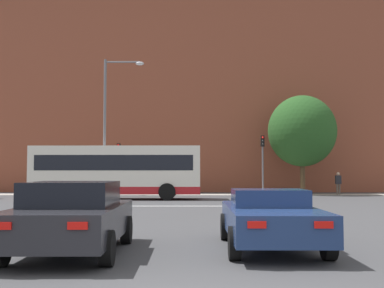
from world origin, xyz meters
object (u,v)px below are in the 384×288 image
object	(u,v)px
pedestrian_waiting	(338,182)
street_lamp_junction	(111,115)
pedestrian_walking_east	(165,182)
car_roadster_right	(270,218)
bus_crossing_lead	(117,171)
traffic_light_far_right	(263,155)
car_saloon_left	(72,217)
pedestrian_walking_west	(171,182)
traffic_light_far_left	(118,160)

from	to	relation	value
pedestrian_waiting	street_lamp_junction	bearing A→B (deg)	13.92
pedestrian_waiting	pedestrian_walking_east	size ratio (longest dim) A/B	1.00
car_roadster_right	pedestrian_walking_east	size ratio (longest dim) A/B	2.73
bus_crossing_lead	pedestrian_walking_east	xyz separation A→B (m)	(2.55, 5.51, -0.77)
bus_crossing_lead	pedestrian_waiting	world-z (taller)	bus_crossing_lead
traffic_light_far_right	street_lamp_junction	xyz separation A→B (m)	(-9.97, -6.24, 2.22)
pedestrian_walking_east	car_saloon_left	bearing A→B (deg)	159.57
car_saloon_left	pedestrian_walking_west	bearing A→B (deg)	87.35
pedestrian_waiting	pedestrian_walking_east	xyz separation A→B (m)	(-12.52, -0.20, -0.00)
bus_crossing_lead	traffic_light_far_left	xyz separation A→B (m)	(-0.80, 5.46, 0.81)
car_saloon_left	bus_crossing_lead	bearing A→B (deg)	95.59
pedestrian_waiting	pedestrian_walking_west	bearing A→B (deg)	-9.55
traffic_light_far_right	pedestrian_walking_west	distance (m)	6.98
car_roadster_right	traffic_light_far_left	world-z (taller)	traffic_light_far_left
bus_crossing_lead	traffic_light_far_right	bearing A→B (deg)	-59.00
traffic_light_far_left	bus_crossing_lead	bearing A→B (deg)	-81.62
pedestrian_walking_west	bus_crossing_lead	bearing A→B (deg)	21.60
car_saloon_left	street_lamp_junction	bearing A→B (deg)	96.69
traffic_light_far_right	pedestrian_walking_west	world-z (taller)	traffic_light_far_right
car_saloon_left	traffic_light_far_right	size ratio (longest dim) A/B	1.03
car_roadster_right	pedestrian_walking_west	bearing A→B (deg)	97.85
pedestrian_walking_west	car_roadster_right	bearing A→B (deg)	55.53
bus_crossing_lead	street_lamp_junction	bearing A→B (deg)	144.11
traffic_light_far_left	pedestrian_waiting	distance (m)	15.96
pedestrian_walking_east	bus_crossing_lead	bearing A→B (deg)	135.22
car_saloon_left	pedestrian_waiting	size ratio (longest dim) A/B	2.71
traffic_light_far_right	street_lamp_junction	bearing A→B (deg)	-147.97
pedestrian_walking_west	traffic_light_far_right	bearing A→B (deg)	135.20
car_saloon_left	pedestrian_waiting	xyz separation A→B (m)	(12.76, 25.09, 0.20)
pedestrian_waiting	car_roadster_right	bearing A→B (deg)	62.66
bus_crossing_lead	pedestrian_waiting	size ratio (longest dim) A/B	6.20
traffic_light_far_right	traffic_light_far_left	bearing A→B (deg)	-178.12
street_lamp_junction	car_saloon_left	bearing A→B (deg)	-82.08
street_lamp_junction	pedestrian_walking_east	distance (m)	7.80
bus_crossing_lead	traffic_light_far_right	distance (m)	11.32
bus_crossing_lead	street_lamp_junction	distance (m)	3.43
car_roadster_right	pedestrian_walking_west	distance (m)	25.01
traffic_light_far_left	pedestrian_walking_east	bearing A→B (deg)	0.85
pedestrian_walking_east	pedestrian_walking_west	bearing A→B (deg)	-54.86
car_saloon_left	car_roadster_right	bearing A→B (deg)	8.32
car_saloon_left	pedestrian_waiting	bearing A→B (deg)	61.82
pedestrian_walking_west	street_lamp_junction	bearing A→B (deg)	20.86
car_saloon_left	pedestrian_walking_east	xyz separation A→B (m)	(0.24, 24.90, 0.20)
car_roadster_right	street_lamp_junction	bearing A→B (deg)	110.13
car_saloon_left	traffic_light_far_right	bearing A→B (deg)	72.53
car_roadster_right	pedestrian_walking_east	distance (m)	24.51
traffic_light_far_right	pedestrian_walking_west	size ratio (longest dim) A/B	2.64
pedestrian_walking_east	pedestrian_walking_west	size ratio (longest dim) A/B	1.00
car_roadster_right	bus_crossing_lead	size ratio (longest dim) A/B	0.44
pedestrian_walking_west	traffic_light_far_left	bearing A→B (deg)	-33.23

